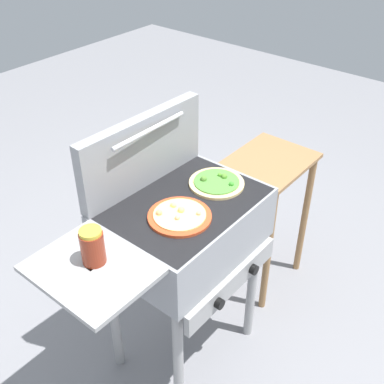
{
  "coord_description": "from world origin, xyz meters",
  "views": [
    {
      "loc": [
        -1.16,
        -0.99,
        2.02
      ],
      "look_at": [
        0.05,
        0.0,
        0.92
      ],
      "focal_mm": 44.87,
      "sensor_mm": 36.0,
      "label": 1
    }
  ],
  "objects_px": {
    "grill": "(183,232)",
    "pizza_cheese": "(179,216)",
    "pizza_veggie": "(217,183)",
    "prep_table": "(266,197)",
    "sauce_jar": "(92,246)"
  },
  "relations": [
    {
      "from": "pizza_cheese",
      "to": "pizza_veggie",
      "type": "distance_m",
      "value": 0.27
    },
    {
      "from": "pizza_cheese",
      "to": "grill",
      "type": "bearing_deg",
      "value": 32.47
    },
    {
      "from": "pizza_veggie",
      "to": "prep_table",
      "type": "bearing_deg",
      "value": 3.07
    },
    {
      "from": "pizza_cheese",
      "to": "prep_table",
      "type": "relative_size",
      "value": 0.31
    },
    {
      "from": "grill",
      "to": "pizza_veggie",
      "type": "distance_m",
      "value": 0.25
    },
    {
      "from": "prep_table",
      "to": "sauce_jar",
      "type": "bearing_deg",
      "value": 179.25
    },
    {
      "from": "grill",
      "to": "sauce_jar",
      "type": "bearing_deg",
      "value": 177.51
    },
    {
      "from": "pizza_veggie",
      "to": "prep_table",
      "type": "relative_size",
      "value": 0.29
    },
    {
      "from": "grill",
      "to": "pizza_cheese",
      "type": "xyz_separation_m",
      "value": [
        -0.07,
        -0.05,
        0.15
      ]
    },
    {
      "from": "grill",
      "to": "pizza_veggie",
      "type": "xyz_separation_m",
      "value": [
        0.19,
        -0.02,
        0.15
      ]
    },
    {
      "from": "sauce_jar",
      "to": "prep_table",
      "type": "height_order",
      "value": "sauce_jar"
    },
    {
      "from": "pizza_cheese",
      "to": "sauce_jar",
      "type": "height_order",
      "value": "sauce_jar"
    },
    {
      "from": "grill",
      "to": "sauce_jar",
      "type": "height_order",
      "value": "sauce_jar"
    },
    {
      "from": "grill",
      "to": "pizza_cheese",
      "type": "relative_size",
      "value": 3.94
    },
    {
      "from": "grill",
      "to": "pizza_cheese",
      "type": "height_order",
      "value": "pizza_cheese"
    }
  ]
}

